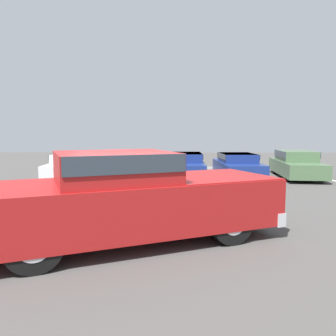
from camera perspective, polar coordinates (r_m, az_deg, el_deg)
The scene contains 14 objects.
ground_plane at distance 7.29m, azimuth -7.83°, elevation -11.21°, with size 60.00×60.00×0.00m, color #4C4947.
stall_stripe_a at distance 17.67m, azimuth -20.13°, elevation -1.31°, with size 0.12×5.28×0.01m, color white.
stall_stripe_b at distance 16.86m, azimuth -11.42°, elevation -1.39°, with size 0.12×5.28×0.01m, color white.
stall_stripe_c at distance 16.48m, azimuth -2.07°, elevation -1.45°, with size 0.12×5.28×0.01m, color white.
stall_stripe_d at distance 16.55m, azimuth 7.45°, elevation -1.46°, with size 0.12×5.28×0.01m, color white.
stall_stripe_e at distance 17.07m, azimuth 16.64°, elevation -1.44°, with size 0.12×5.28×0.01m, color white.
stall_stripe_f at distance 17.99m, azimuth 25.10°, elevation -1.39°, with size 0.12×5.28×0.01m, color white.
pickup_truck at distance 6.54m, azimuth -6.49°, elevation -4.95°, with size 6.30×4.30×1.80m.
parked_sedan_a at distance 17.16m, azimuth -16.35°, elevation 0.66°, with size 2.17×4.90×1.14m.
parked_sedan_b at distance 16.54m, azimuth -7.16°, elevation 0.66°, with size 2.13×4.54×1.15m.
parked_sedan_c at distance 16.38m, azimuth 3.12°, elevation 0.71°, with size 1.81×4.71×1.18m.
parked_sedan_d at distance 16.54m, azimuth 11.98°, elevation 0.60°, with size 1.96×4.39×1.16m.
parked_sedan_e at distance 17.25m, azimuth 21.37°, elevation 0.76°, with size 2.17×4.87×1.31m.
wheel_stop_curb at distance 19.88m, azimuth 7.38°, elevation -0.01°, with size 1.75×0.20×0.14m, color #B7B2A8.
Camera 1 is at (1.12, -6.87, 2.16)m, focal length 35.00 mm.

